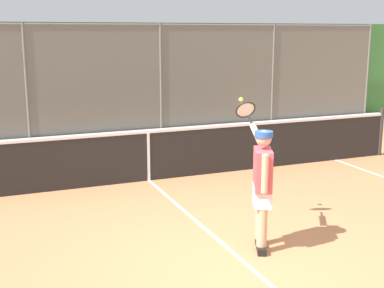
% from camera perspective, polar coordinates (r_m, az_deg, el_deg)
% --- Properties ---
extents(ground_plane, '(60.00, 60.00, 0.00)m').
position_cam_1_polar(ground_plane, '(6.39, 6.46, -13.36)').
color(ground_plane, '#C67A4C').
extents(fence_backdrop, '(20.50, 1.37, 2.98)m').
position_cam_1_polar(fence_backdrop, '(14.39, -10.91, 6.94)').
color(fence_backdrop, slate).
rests_on(fence_backdrop, ground).
extents(tennis_net, '(11.06, 0.09, 1.07)m').
position_cam_1_polar(tennis_net, '(9.75, -4.80, -1.21)').
color(tennis_net, '#2D2D2D').
rests_on(tennis_net, ground).
extents(tennis_player, '(0.52, 1.32, 1.85)m').
position_cam_1_polar(tennis_player, '(6.64, 7.66, -4.10)').
color(tennis_player, black).
rests_on(tennis_player, ground).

